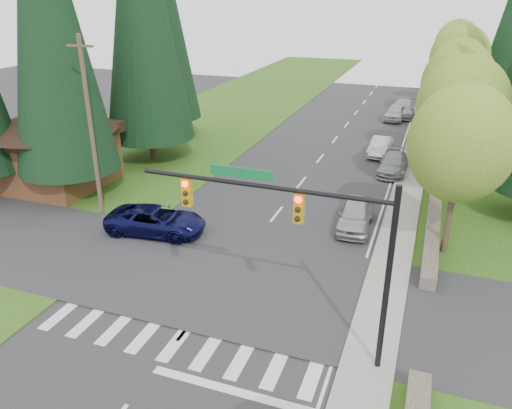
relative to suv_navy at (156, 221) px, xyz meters
The scene contains 26 objects.
ground 12.23m from the suv_navy, 64.28° to the right, with size 120.00×120.00×0.00m, color #28282B.
grass_west 11.87m from the suv_navy, 130.56° to the left, with size 14.00×110.00×0.06m, color #2C4D14.
cross_street 6.13m from the suv_navy, 29.52° to the right, with size 120.00×8.00×0.10m, color #28282B.
sidewalk_east 16.44m from the suv_navy, 42.04° to the left, with size 1.80×80.00×0.13m, color gray.
curb_east 15.82m from the suv_navy, 44.11° to the left, with size 0.20×80.00×0.13m, color gray.
stone_wall_north 23.54m from the suv_navy, 53.82° to the left, with size 0.70×40.00×0.70m, color #4C4438.
traffic_signal 12.40m from the suv_navy, 33.92° to the right, with size 8.70×0.37×6.80m.
brown_building 10.77m from the suv_navy, 157.59° to the left, with size 8.40×8.40×5.40m.
utility_pole 6.17m from the suv_navy, 166.61° to the left, with size 1.60×0.24×10.00m.
decid_tree_0 15.58m from the suv_navy, 11.69° to the left, with size 4.80×4.80×8.37m.
decid_tree_1 18.41m from the suv_navy, 34.41° to the left, with size 5.20×5.20×8.80m.
decid_tree_2 22.88m from the suv_navy, 49.74° to the left, with size 5.00×5.00×8.82m.
decid_tree_3 28.47m from the suv_navy, 58.86° to the left, with size 5.00×5.00×8.55m.
decid_tree_4 34.68m from the suv_navy, 64.78° to the left, with size 5.40×5.40×9.18m.
decid_tree_5 40.92m from the suv_navy, 69.25° to the left, with size 4.80×4.80×8.30m.
decid_tree_6 47.56m from the suv_navy, 72.14° to the left, with size 5.20×5.20×8.86m.
conifer_w_a 13.02m from the suv_navy, 158.72° to the left, with size 6.12×6.12×19.80m.
conifer_w_b 15.67m from the suv_navy, 146.81° to the left, with size 5.44×5.44×17.80m.
conifer_w_c 16.66m from the suv_navy, 121.35° to the left, with size 6.46×6.46×20.80m.
conifer_w_e 21.36m from the suv_navy, 117.11° to the left, with size 5.78×5.78×18.80m.
suv_navy is the anchor object (origin of this frame).
parked_car_a 10.76m from the suv_navy, 23.66° to the left, with size 1.76×4.36×1.49m, color #A6A6AB.
parked_car_b 17.81m from the suv_navy, 52.27° to the left, with size 1.83×4.51×1.31m, color gray.
parked_car_c 20.35m from the suv_navy, 62.18° to the left, with size 1.42×4.06×1.34m, color #BCBBC1.
parked_car_d 31.65m from the suv_navy, 72.54° to the left, with size 1.76×4.39×1.49m, color silver.
parked_car_e 33.53m from the suv_navy, 72.64° to the left, with size 2.21×5.43×1.58m, color #9D9EA2.
Camera 1 is at (7.90, -9.69, 12.09)m, focal length 35.00 mm.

